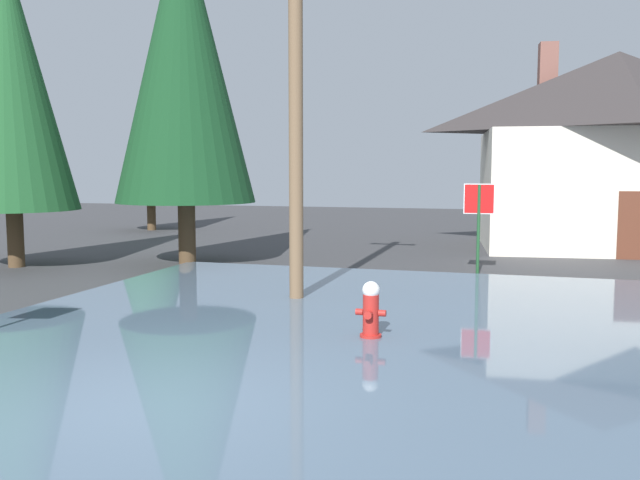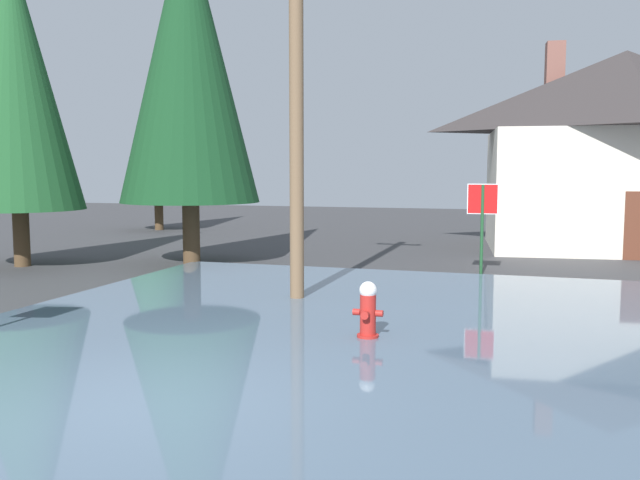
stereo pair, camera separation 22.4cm
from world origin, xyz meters
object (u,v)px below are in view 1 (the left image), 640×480
(pine_tree_mid_left, at_px, (8,77))
(house, at_px, (615,148))
(fire_hydrant, at_px, (371,312))
(pine_tree_tall_left, at_px, (149,128))
(pine_tree_short_left, at_px, (183,59))
(utility_pole, at_px, (296,53))
(stop_sign_far, at_px, (479,210))

(pine_tree_mid_left, bearing_deg, house, 29.42)
(fire_hydrant, xyz_separation_m, pine_tree_mid_left, (-10.88, 5.17, 4.59))
(pine_tree_tall_left, height_order, pine_tree_short_left, pine_tree_short_left)
(utility_pole, bearing_deg, stop_sign_far, 54.13)
(stop_sign_far, relative_size, pine_tree_tall_left, 0.30)
(utility_pole, distance_m, pine_tree_mid_left, 9.12)
(pine_tree_mid_left, relative_size, pine_tree_short_left, 0.90)
(stop_sign_far, xyz_separation_m, pine_tree_mid_left, (-12.06, -2.09, 3.42))
(fire_hydrant, distance_m, pine_tree_tall_left, 21.32)
(pine_tree_short_left, bearing_deg, pine_tree_mid_left, -155.95)
(utility_pole, height_order, pine_tree_short_left, pine_tree_short_left)
(stop_sign_far, xyz_separation_m, house, (3.94, 6.94, 1.71))
(stop_sign_far, bearing_deg, utility_pole, -125.87)
(pine_tree_tall_left, bearing_deg, utility_pole, -50.58)
(pine_tree_tall_left, bearing_deg, stop_sign_far, -32.01)
(house, bearing_deg, fire_hydrant, -109.85)
(fire_hydrant, height_order, house, house)
(fire_hydrant, bearing_deg, stop_sign_far, 80.72)
(house, relative_size, pine_tree_mid_left, 1.11)
(house, distance_m, pine_tree_mid_left, 18.45)
(stop_sign_far, xyz_separation_m, pine_tree_short_left, (-7.91, -0.23, 4.00))
(fire_hydrant, xyz_separation_m, pine_tree_tall_left, (-13.22, 16.26, 3.95))
(fire_hydrant, distance_m, pine_tree_mid_left, 12.89)
(fire_hydrant, height_order, pine_tree_mid_left, pine_tree_mid_left)
(utility_pole, xyz_separation_m, stop_sign_far, (3.28, 4.53, -3.22))
(pine_tree_tall_left, bearing_deg, house, -6.44)
(pine_tree_short_left, bearing_deg, stop_sign_far, 1.68)
(utility_pole, bearing_deg, fire_hydrant, -52.46)
(pine_tree_mid_left, bearing_deg, stop_sign_far, 9.81)
(fire_hydrant, bearing_deg, utility_pole, 127.54)
(fire_hydrant, relative_size, house, 0.10)
(fire_hydrant, relative_size, pine_tree_tall_left, 0.12)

